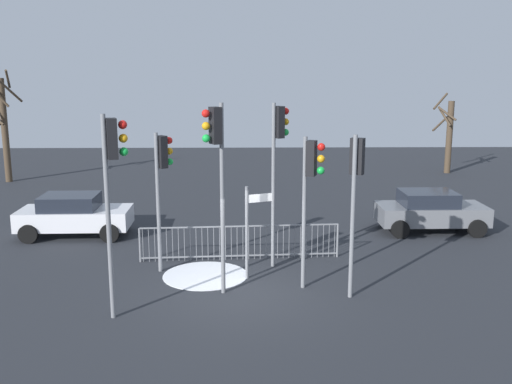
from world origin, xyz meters
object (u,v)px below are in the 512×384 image
at_px(direction_sign_post, 249,227).
at_px(bare_tree_left, 448,134).
at_px(traffic_light_rear_right, 217,157).
at_px(traffic_light_rear_left, 310,179).
at_px(traffic_light_foreground_right, 356,179).
at_px(traffic_light_mid_right, 112,171).
at_px(car_white_mid, 74,215).
at_px(traffic_light_mid_left, 278,148).
at_px(bare_tree_centre, 5,127).
at_px(traffic_light_foreground_left, 162,170).
at_px(car_grey_trailing, 430,211).

distance_m(direction_sign_post, bare_tree_left, 20.63).
xyz_separation_m(traffic_light_rear_right, traffic_light_rear_left, (2.37, 0.35, -0.62)).
xyz_separation_m(traffic_light_foreground_right, traffic_light_mid_right, (-5.70, -1.24, 0.42)).
xyz_separation_m(traffic_light_mid_right, direction_sign_post, (3.06, 2.55, -1.99)).
bearing_deg(car_white_mid, traffic_light_rear_right, -47.42).
bearing_deg(traffic_light_mid_left, traffic_light_rear_left, -11.07).
distance_m(bare_tree_left, bare_tree_centre, 24.11).
bearing_deg(bare_tree_left, traffic_light_rear_right, -123.67).
bearing_deg(traffic_light_foreground_right, car_white_mid, 177.61).
height_order(traffic_light_mid_left, traffic_light_mid_right, traffic_light_mid_left).
bearing_deg(traffic_light_mid_right, traffic_light_foreground_right, 82.48).
bearing_deg(car_white_mid, traffic_light_foreground_right, -34.22).
xyz_separation_m(traffic_light_foreground_left, traffic_light_rear_right, (1.64, -1.86, 0.65)).
height_order(traffic_light_rear_left, car_grey_trailing, traffic_light_rear_left).
bearing_deg(traffic_light_rear_right, traffic_light_mid_left, -64.20).
relative_size(traffic_light_rear_left, car_grey_trailing, 1.05).
distance_m(traffic_light_rear_right, bare_tree_centre, 19.85).
bearing_deg(car_white_mid, car_grey_trailing, 0.47).
xyz_separation_m(traffic_light_rear_left, car_white_mid, (-7.65, 5.16, -2.19)).
xyz_separation_m(traffic_light_mid_left, car_white_mid, (-6.91, 3.28, -2.74)).
height_order(traffic_light_rear_left, bare_tree_centre, bare_tree_centre).
distance_m(traffic_light_rear_right, traffic_light_rear_left, 2.47).
relative_size(direction_sign_post, car_white_mid, 0.68).
xyz_separation_m(car_white_mid, bare_tree_centre, (-6.48, 10.46, 2.13)).
relative_size(traffic_light_foreground_right, traffic_light_foreground_left, 1.04).
bearing_deg(traffic_light_foreground_left, car_white_mid, -173.66).
xyz_separation_m(direction_sign_post, car_grey_trailing, (6.53, 4.73, -0.71)).
relative_size(traffic_light_mid_right, bare_tree_centre, 0.82).
xyz_separation_m(traffic_light_mid_left, traffic_light_rear_left, (0.74, -1.88, -0.55)).
bearing_deg(traffic_light_rear_right, direction_sign_post, -62.89).
distance_m(traffic_light_mid_left, direction_sign_post, 2.44).
relative_size(traffic_light_foreground_right, traffic_light_rear_left, 1.03).
bearing_deg(bare_tree_left, car_white_mid, -143.78).
height_order(traffic_light_foreground_left, car_grey_trailing, traffic_light_foreground_left).
bearing_deg(traffic_light_foreground_left, direction_sign_post, 35.27).
distance_m(traffic_light_mid_left, traffic_light_rear_right, 2.76).
distance_m(traffic_light_mid_left, car_grey_trailing, 7.31).
xyz_separation_m(traffic_light_mid_right, traffic_light_rear_right, (2.26, 1.39, 0.12)).
xyz_separation_m(traffic_light_rear_right, direction_sign_post, (0.80, 1.16, -2.10)).
bearing_deg(traffic_light_rear_right, traffic_light_foreground_left, 13.18).
bearing_deg(bare_tree_centre, bare_tree_left, 5.62).
height_order(traffic_light_foreground_left, traffic_light_mid_right, traffic_light_mid_right).
xyz_separation_m(traffic_light_foreground_left, car_grey_trailing, (8.97, 4.03, -2.16)).
bearing_deg(traffic_light_foreground_left, traffic_light_mid_right, -49.38).
xyz_separation_m(traffic_light_foreground_right, bare_tree_left, (8.77, 18.48, -0.81)).
distance_m(direction_sign_post, bare_tree_centre, 19.48).
bearing_deg(traffic_light_foreground_right, traffic_light_mid_right, -137.12).
bearing_deg(traffic_light_rear_left, traffic_light_foreground_left, -89.74).
relative_size(traffic_light_foreground_left, traffic_light_mid_left, 0.84).
xyz_separation_m(traffic_light_rear_right, bare_tree_left, (12.21, 18.33, -1.34)).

